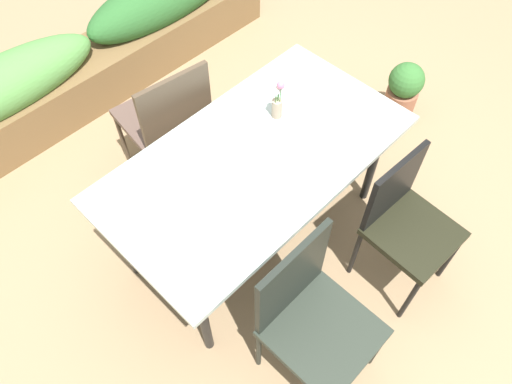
% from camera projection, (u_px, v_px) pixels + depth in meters
% --- Properties ---
extents(ground_plane, '(12.00, 12.00, 0.00)m').
position_uv_depth(ground_plane, '(271.00, 227.00, 3.16)').
color(ground_plane, '#9E7F5B').
extents(dining_table, '(1.67, 0.91, 0.76)m').
position_uv_depth(dining_table, '(256.00, 163.00, 2.58)').
color(dining_table, '#B2C6C1').
rests_on(dining_table, ground).
extents(chair_near_left, '(0.47, 0.47, 0.97)m').
position_uv_depth(chair_near_left, '(311.00, 314.00, 2.26)').
color(chair_near_left, '#2A3229').
rests_on(chair_near_left, ground).
extents(chair_far_side, '(0.54, 0.54, 0.96)m').
position_uv_depth(chair_far_side, '(167.00, 117.00, 2.98)').
color(chair_far_side, brown).
rests_on(chair_far_side, ground).
extents(chair_near_right, '(0.45, 0.45, 0.90)m').
position_uv_depth(chair_near_right, '(405.00, 219.00, 2.58)').
color(chair_near_right, black).
rests_on(chair_near_right, ground).
extents(flower_vase, '(0.06, 0.06, 0.25)m').
position_uv_depth(flower_vase, '(278.00, 101.00, 2.60)').
color(flower_vase, tan).
rests_on(flower_vase, dining_table).
extents(planter_box, '(3.11, 0.46, 0.69)m').
position_uv_depth(planter_box, '(96.00, 55.00, 3.67)').
color(planter_box, brown).
rests_on(planter_box, ground).
extents(potted_plant, '(0.25, 0.25, 0.48)m').
position_uv_depth(potted_plant, '(403.00, 91.00, 3.54)').
color(potted_plant, '#9E6047').
rests_on(potted_plant, ground).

